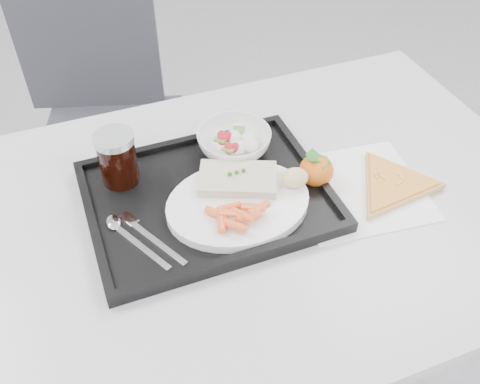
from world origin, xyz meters
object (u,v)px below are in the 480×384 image
at_px(cola_glass, 117,157).
at_px(salad_bowl, 234,142).
at_px(tangerine, 316,170).
at_px(pizza_slice, 393,184).
at_px(tray, 208,198).
at_px(table, 248,230).
at_px(dinner_plate, 238,204).
at_px(chair, 103,104).

bearing_deg(cola_glass, salad_bowl, 0.65).
xyz_separation_m(salad_bowl, tangerine, (0.12, -0.14, -0.00)).
relative_size(cola_glass, pizza_slice, 0.34).
relative_size(tray, tangerine, 6.54).
relative_size(table, cola_glass, 11.11).
bearing_deg(dinner_plate, tray, 130.79).
xyz_separation_m(table, tangerine, (0.15, 0.01, 0.10)).
bearing_deg(tray, dinner_plate, -49.21).
bearing_deg(cola_glass, chair, 86.50).
height_order(chair, tangerine, chair).
bearing_deg(salad_bowl, pizza_slice, -38.56).
bearing_deg(pizza_slice, cola_glass, 157.78).
relative_size(dinner_plate, salad_bowl, 1.78).
height_order(table, tray, tray).
bearing_deg(tangerine, tray, 171.93).
distance_m(dinner_plate, salad_bowl, 0.17).
height_order(salad_bowl, pizza_slice, salad_bowl).
xyz_separation_m(salad_bowl, pizza_slice, (0.26, -0.20, -0.03)).
distance_m(table, salad_bowl, 0.19).
distance_m(dinner_plate, pizza_slice, 0.31).
bearing_deg(salad_bowl, chair, 108.17).
bearing_deg(cola_glass, table, -35.02).
distance_m(tray, pizza_slice, 0.36).
distance_m(salad_bowl, cola_glass, 0.24).
xyz_separation_m(table, pizza_slice, (0.28, -0.05, 0.08)).
distance_m(chair, dinner_plate, 0.81).
distance_m(table, chair, 0.79).
bearing_deg(pizza_slice, tangerine, 153.89).
bearing_deg(salad_bowl, tray, -131.53).
relative_size(table, tray, 2.67).
bearing_deg(table, cola_glass, 144.98).
bearing_deg(cola_glass, tray, -36.17).
bearing_deg(tangerine, dinner_plate, -173.38).
height_order(cola_glass, pizza_slice, cola_glass).
height_order(dinner_plate, pizza_slice, dinner_plate).
xyz_separation_m(tray, salad_bowl, (0.09, 0.11, 0.03)).
relative_size(chair, tangerine, 13.52).
bearing_deg(table, tangerine, 5.02).
xyz_separation_m(dinner_plate, salad_bowl, (0.05, 0.16, 0.01)).
relative_size(tray, salad_bowl, 2.96).
height_order(tray, pizza_slice, tray).
relative_size(table, pizza_slice, 3.80).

